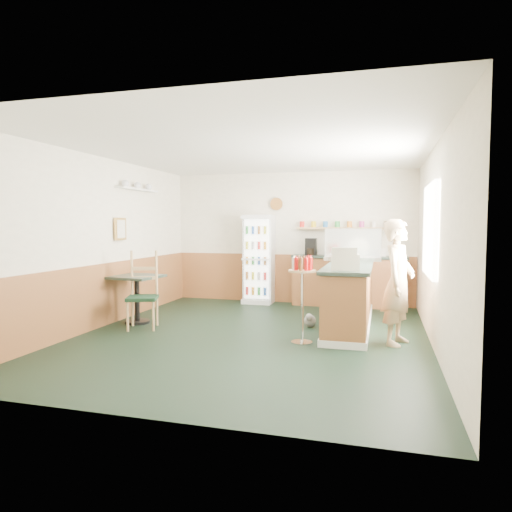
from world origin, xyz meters
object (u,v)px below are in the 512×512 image
(cash_register, at_px, (345,262))
(cafe_table, at_px, (137,290))
(display_case, at_px, (353,245))
(condiment_stand, at_px, (302,284))
(shopkeeper, at_px, (398,282))
(cafe_chair, at_px, (145,288))
(drinks_fridge, at_px, (259,259))

(cash_register, height_order, cafe_table, cash_register)
(display_case, relative_size, condiment_stand, 0.80)
(cash_register, distance_m, condiment_stand, 0.66)
(display_case, bearing_deg, condiment_stand, -106.38)
(cash_register, relative_size, condiment_stand, 0.33)
(shopkeeper, distance_m, cafe_chair, 3.81)
(display_case, bearing_deg, cafe_table, -158.30)
(display_case, xyz_separation_m, condiment_stand, (-0.56, -1.90, -0.46))
(shopkeeper, bearing_deg, condiment_stand, 121.78)
(cash_register, xyz_separation_m, condiment_stand, (-0.56, -0.19, -0.30))
(cafe_chair, bearing_deg, cafe_table, 120.47)
(drinks_fridge, bearing_deg, display_case, -28.47)
(condiment_stand, bearing_deg, cafe_table, 169.11)
(shopkeeper, bearing_deg, cafe_table, 105.06)
(condiment_stand, bearing_deg, drinks_fridge, 115.50)
(display_case, relative_size, cafe_chair, 0.78)
(condiment_stand, bearing_deg, cafe_chair, 173.24)
(cafe_chair, bearing_deg, display_case, 7.60)
(cash_register, distance_m, shopkeeper, 0.76)
(drinks_fridge, distance_m, condiment_stand, 3.29)
(drinks_fridge, relative_size, condiment_stand, 1.55)
(shopkeeper, bearing_deg, cafe_chair, 108.47)
(display_case, height_order, cash_register, display_case)
(drinks_fridge, height_order, condiment_stand, drinks_fridge)
(display_case, distance_m, shopkeeper, 1.80)
(cafe_table, relative_size, cafe_chair, 0.65)
(condiment_stand, xyz_separation_m, cafe_table, (-2.84, 0.55, -0.26))
(cash_register, relative_size, cafe_chair, 0.32)
(cafe_table, bearing_deg, shopkeeper, -3.51)
(cash_register, xyz_separation_m, shopkeeper, (0.70, 0.11, -0.27))
(cafe_chair, bearing_deg, condiment_stand, -26.37)
(display_case, bearing_deg, cash_register, -90.00)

